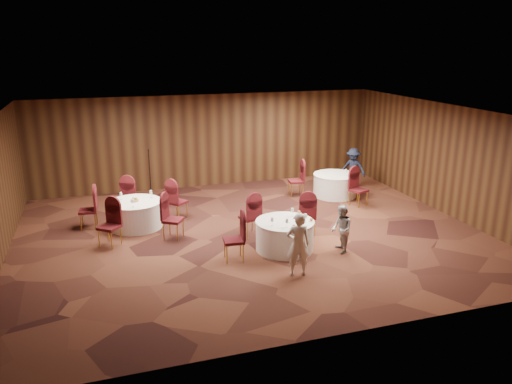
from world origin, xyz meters
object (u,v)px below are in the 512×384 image
object	(u,v)px
table_left	(136,214)
woman_a	(298,244)
mic_stand	(151,185)
man_c	(353,168)
table_main	(285,235)
table_right	(335,185)
woman_b	(341,229)

from	to	relation	value
table_left	woman_a	world-z (taller)	woman_a
table_left	woman_a	bearing A→B (deg)	-52.71
mic_stand	table_left	bearing A→B (deg)	-105.73
mic_stand	man_c	bearing A→B (deg)	-6.02
table_main	table_left	size ratio (longest dim) A/B	0.98
table_main	man_c	size ratio (longest dim) A/B	1.03
table_right	mic_stand	bearing A→B (deg)	166.08
table_right	woman_b	distance (m)	4.65
woman_a	man_c	world-z (taller)	woman_a
woman_a	woman_b	size ratio (longest dim) A/B	1.21
table_left	table_right	size ratio (longest dim) A/B	1.02
table_right	woman_b	world-z (taller)	woman_b
table_left	mic_stand	world-z (taller)	mic_stand
woman_b	woman_a	bearing A→B (deg)	-52.23
table_main	woman_a	world-z (taller)	woman_a
table_left	woman_b	size ratio (longest dim) A/B	1.24
table_right	woman_a	world-z (taller)	woman_a
table_right	mic_stand	world-z (taller)	mic_stand
table_main	woman_b	bearing A→B (deg)	-23.99
table_right	woman_a	size ratio (longest dim) A/B	1.01
woman_a	man_c	bearing A→B (deg)	-116.36
man_c	table_right	bearing A→B (deg)	-97.78
table_left	table_right	xyz separation A→B (m)	(6.53, 0.97, 0.00)
table_main	woman_a	bearing A→B (deg)	-99.36
woman_a	table_main	bearing A→B (deg)	-88.15
table_main	table_left	bearing A→B (deg)	141.01
woman_b	table_main	bearing A→B (deg)	-105.58
table_main	table_right	bearing A→B (deg)	49.04
table_left	man_c	bearing A→B (deg)	12.60
table_main	table_left	xyz separation A→B (m)	(-3.34, 2.70, 0.00)
woman_b	man_c	bearing A→B (deg)	157.42
table_left	mic_stand	size ratio (longest dim) A/B	0.88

